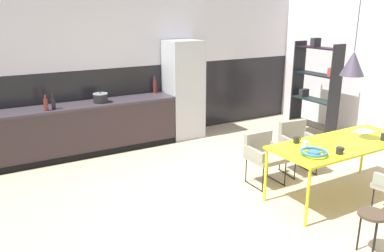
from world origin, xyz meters
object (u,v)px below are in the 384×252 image
at_px(dining_table, 342,146).
at_px(cooking_pot, 101,98).
at_px(open_shelf_unit, 315,87).
at_px(armchair_by_stool, 297,140).
at_px(open_book, 364,132).
at_px(mug_short_terracotta, 305,145).
at_px(mug_glass_clear, 384,137).
at_px(bottle_oil_tall, 46,104).
at_px(mug_tall_blue, 297,140).
at_px(refrigerator_column, 183,90).
at_px(mug_white_ceramic, 340,151).
at_px(bottle_wine_green, 53,103).
at_px(armchair_head_of_table, 263,151).
at_px(pendant_lamp_over_table_near, 353,63).
at_px(bottle_vinegar_dark, 155,86).
at_px(fruit_bowl, 314,152).
at_px(side_stool, 372,218).

xyz_separation_m(dining_table, cooking_pot, (-2.20, 3.24, 0.25)).
distance_m(dining_table, open_shelf_unit, 2.61).
relative_size(dining_table, armchair_by_stool, 2.55).
bearing_deg(armchair_by_stool, open_book, 133.19).
xyz_separation_m(mug_short_terracotta, mug_glass_clear, (1.14, -0.29, 0.00)).
distance_m(mug_short_terracotta, bottle_oil_tall, 3.95).
xyz_separation_m(mug_tall_blue, bottle_oil_tall, (-2.57, 2.84, 0.19)).
height_order(refrigerator_column, dining_table, refrigerator_column).
distance_m(mug_white_ceramic, bottle_wine_green, 4.32).
relative_size(armchair_by_stool, open_book, 3.08).
bearing_deg(armchair_head_of_table, bottle_oil_tall, -41.68).
distance_m(open_book, pendant_lamp_over_table_near, 1.21).
bearing_deg(pendant_lamp_over_table_near, mug_short_terracotta, 171.66).
distance_m(armchair_by_stool, cooking_pot, 3.31).
relative_size(mug_tall_blue, bottle_vinegar_dark, 0.37).
relative_size(fruit_bowl, open_book, 1.26).
height_order(mug_short_terracotta, side_stool, mug_short_terracotta).
bearing_deg(mug_glass_clear, pendant_lamp_over_table_near, 159.56).
bearing_deg(bottle_vinegar_dark, pendant_lamp_over_table_near, -73.36).
bearing_deg(open_book, bottle_vinegar_dark, 116.76).
bearing_deg(fruit_bowl, refrigerator_column, 87.80).
bearing_deg(open_book, side_stool, -139.56).
xyz_separation_m(mug_short_terracotta, bottle_wine_green, (-2.39, 3.09, 0.18)).
height_order(refrigerator_column, bottle_vinegar_dark, refrigerator_column).
bearing_deg(bottle_oil_tall, mug_tall_blue, -47.80).
bearing_deg(mug_tall_blue, side_stool, -100.05).
height_order(mug_short_terracotta, mug_glass_clear, mug_glass_clear).
distance_m(fruit_bowl, mug_white_ceramic, 0.33).
bearing_deg(mug_white_ceramic, open_shelf_unit, 48.67).
relative_size(open_book, mug_white_ceramic, 1.98).
bearing_deg(side_stool, mug_short_terracotta, 81.14).
distance_m(mug_white_ceramic, pendant_lamp_over_table_near, 1.08).
bearing_deg(armchair_by_stool, open_shelf_unit, -136.58).
relative_size(mug_short_terracotta, mug_white_ceramic, 0.93).
xyz_separation_m(cooking_pot, side_stool, (1.43, -4.29, -0.56)).
relative_size(mug_glass_clear, open_shelf_unit, 0.07).
bearing_deg(mug_short_terracotta, bottle_oil_tall, 129.51).
bearing_deg(side_stool, dining_table, 53.54).
bearing_deg(bottle_wine_green, bottle_oil_tall, -158.02).
relative_size(cooking_pot, side_stool, 0.55).
xyz_separation_m(mug_glass_clear, open_shelf_unit, (1.09, 2.23, 0.19)).
relative_size(bottle_oil_tall, side_stool, 0.54).
height_order(mug_glass_clear, open_shelf_unit, open_shelf_unit).
height_order(fruit_bowl, pendant_lamp_over_table_near, pendant_lamp_over_table_near).
bearing_deg(dining_table, bottle_oil_tall, 134.90).
distance_m(mug_tall_blue, open_shelf_unit, 2.78).
xyz_separation_m(refrigerator_column, pendant_lamp_over_table_near, (0.55, -3.32, 0.84)).
bearing_deg(bottle_vinegar_dark, bottle_oil_tall, -169.05).
bearing_deg(mug_tall_blue, open_book, -6.09).
bearing_deg(mug_short_terracotta, bottle_wine_green, 127.70).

